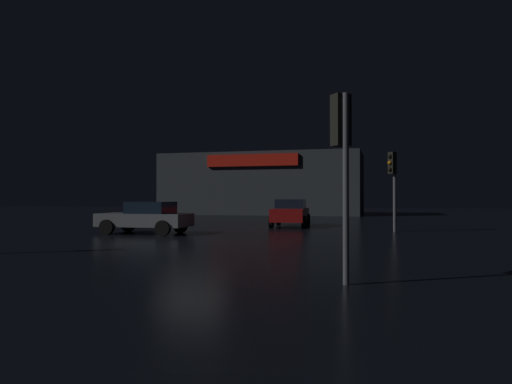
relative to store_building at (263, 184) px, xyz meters
The scene contains 6 objects.
ground_plane 29.70m from the store_building, 80.62° to the right, with size 120.00×120.00×0.00m, color black.
store_building is the anchor object (origin of this frame).
traffic_signal_opposite 25.00m from the store_building, 61.08° to the right, with size 0.42×0.42×3.82m.
traffic_signal_cross_left 37.82m from the store_building, 73.22° to the right, with size 0.41×0.43×3.63m.
car_near 26.15m from the store_building, 87.23° to the right, with size 4.11×2.09×1.45m.
car_far 20.12m from the store_building, 70.97° to the right, with size 2.26×4.49×1.54m.
Camera 1 is at (6.90, -16.18, 1.64)m, focal length 33.13 mm.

